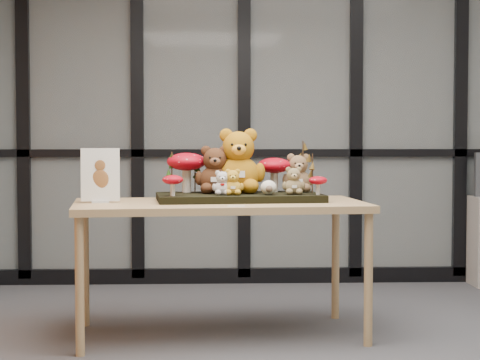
{
  "coord_description": "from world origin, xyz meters",
  "views": [
    {
      "loc": [
        -0.77,
        -4.48,
        1.2
      ],
      "look_at": [
        -0.56,
        0.6,
        0.93
      ],
      "focal_mm": 65.0,
      "sensor_mm": 36.0,
      "label": 1
    }
  ],
  "objects_px": {
    "display_table": "(219,213)",
    "bear_pooh_yellow": "(238,158)",
    "mushroom_back_right": "(274,173)",
    "mushroom_front_right": "(318,185)",
    "mushroom_front_left": "(173,184)",
    "bear_brown_medium": "(215,167)",
    "sign_holder": "(100,177)",
    "bear_beige_small": "(294,179)",
    "mushroom_back_left": "(187,171)",
    "bear_tan_back": "(298,171)",
    "bear_small_yellow": "(233,181)",
    "plush_cream_hedgehog": "(269,187)",
    "diorama_tray": "(239,197)",
    "bear_white_bow": "(222,182)"
  },
  "relations": [
    {
      "from": "bear_pooh_yellow",
      "to": "plush_cream_hedgehog",
      "type": "xyz_separation_m",
      "value": [
        0.17,
        -0.19,
        -0.17
      ]
    },
    {
      "from": "bear_tan_back",
      "to": "mushroom_front_left",
      "type": "bearing_deg",
      "value": -162.05
    },
    {
      "from": "mushroom_back_right",
      "to": "mushroom_front_right",
      "type": "relative_size",
      "value": 1.92
    },
    {
      "from": "diorama_tray",
      "to": "sign_holder",
      "type": "bearing_deg",
      "value": -176.94
    },
    {
      "from": "bear_small_yellow",
      "to": "plush_cream_hedgehog",
      "type": "distance_m",
      "value": 0.22
    },
    {
      "from": "bear_white_bow",
      "to": "display_table",
      "type": "bearing_deg",
      "value": 115.95
    },
    {
      "from": "bear_pooh_yellow",
      "to": "sign_holder",
      "type": "relative_size",
      "value": 1.35
    },
    {
      "from": "display_table",
      "to": "bear_pooh_yellow",
      "type": "bearing_deg",
      "value": 48.53
    },
    {
      "from": "bear_pooh_yellow",
      "to": "display_table",
      "type": "bearing_deg",
      "value": -131.47
    },
    {
      "from": "mushroom_back_right",
      "to": "bear_pooh_yellow",
      "type": "bearing_deg",
      "value": -159.23
    },
    {
      "from": "bear_pooh_yellow",
      "to": "plush_cream_hedgehog",
      "type": "height_order",
      "value": "bear_pooh_yellow"
    },
    {
      "from": "diorama_tray",
      "to": "bear_small_yellow",
      "type": "xyz_separation_m",
      "value": [
        -0.04,
        -0.1,
        0.11
      ]
    },
    {
      "from": "diorama_tray",
      "to": "bear_brown_medium",
      "type": "xyz_separation_m",
      "value": [
        -0.15,
        0.06,
        0.18
      ]
    },
    {
      "from": "bear_beige_small",
      "to": "bear_tan_back",
      "type": "bearing_deg",
      "value": 71.79
    },
    {
      "from": "bear_brown_medium",
      "to": "plush_cream_hedgehog",
      "type": "height_order",
      "value": "bear_brown_medium"
    },
    {
      "from": "diorama_tray",
      "to": "mushroom_back_left",
      "type": "bearing_deg",
      "value": 151.12
    },
    {
      "from": "mushroom_front_left",
      "to": "bear_brown_medium",
      "type": "bearing_deg",
      "value": 43.46
    },
    {
      "from": "bear_small_yellow",
      "to": "mushroom_back_right",
      "type": "height_order",
      "value": "mushroom_back_right"
    },
    {
      "from": "bear_brown_medium",
      "to": "plush_cream_hedgehog",
      "type": "relative_size",
      "value": 3.33
    },
    {
      "from": "bear_pooh_yellow",
      "to": "mushroom_back_left",
      "type": "bearing_deg",
      "value": 165.3
    },
    {
      "from": "bear_white_bow",
      "to": "sign_holder",
      "type": "bearing_deg",
      "value": 176.13
    },
    {
      "from": "diorama_tray",
      "to": "bear_pooh_yellow",
      "type": "bearing_deg",
      "value": 86.52
    },
    {
      "from": "bear_beige_small",
      "to": "mushroom_back_right",
      "type": "bearing_deg",
      "value": 105.8
    },
    {
      "from": "mushroom_front_right",
      "to": "bear_beige_small",
      "type": "bearing_deg",
      "value": 165.3
    },
    {
      "from": "bear_tan_back",
      "to": "bear_small_yellow",
      "type": "distance_m",
      "value": 0.49
    },
    {
      "from": "mushroom_front_left",
      "to": "mushroom_front_right",
      "type": "distance_m",
      "value": 0.86
    },
    {
      "from": "mushroom_back_right",
      "to": "diorama_tray",
      "type": "bearing_deg",
      "value": -142.31
    },
    {
      "from": "bear_brown_medium",
      "to": "plush_cream_hedgehog",
      "type": "distance_m",
      "value": 0.37
    },
    {
      "from": "mushroom_back_left",
      "to": "mushroom_front_right",
      "type": "distance_m",
      "value": 0.82
    },
    {
      "from": "mushroom_front_left",
      "to": "sign_holder",
      "type": "xyz_separation_m",
      "value": [
        -0.42,
        0.05,
        0.04
      ]
    },
    {
      "from": "sign_holder",
      "to": "bear_pooh_yellow",
      "type": "bearing_deg",
      "value": 8.55
    },
    {
      "from": "display_table",
      "to": "bear_beige_small",
      "type": "height_order",
      "value": "bear_beige_small"
    },
    {
      "from": "bear_pooh_yellow",
      "to": "bear_beige_small",
      "type": "distance_m",
      "value": 0.38
    },
    {
      "from": "bear_white_bow",
      "to": "bear_small_yellow",
      "type": "bearing_deg",
      "value": -6.14
    },
    {
      "from": "mushroom_back_left",
      "to": "mushroom_front_left",
      "type": "height_order",
      "value": "mushroom_back_left"
    },
    {
      "from": "mushroom_back_right",
      "to": "bear_small_yellow",
      "type": "bearing_deg",
      "value": -134.04
    },
    {
      "from": "bear_white_bow",
      "to": "sign_holder",
      "type": "xyz_separation_m",
      "value": [
        -0.71,
        -0.02,
        0.03
      ]
    },
    {
      "from": "bear_pooh_yellow",
      "to": "sign_holder",
      "type": "height_order",
      "value": "bear_pooh_yellow"
    },
    {
      "from": "bear_beige_small",
      "to": "mushroom_back_left",
      "type": "distance_m",
      "value": 0.67
    },
    {
      "from": "diorama_tray",
      "to": "bear_pooh_yellow",
      "type": "height_order",
      "value": "bear_pooh_yellow"
    },
    {
      "from": "mushroom_back_left",
      "to": "mushroom_front_right",
      "type": "height_order",
      "value": "mushroom_back_left"
    },
    {
      "from": "bear_tan_back",
      "to": "mushroom_back_right",
      "type": "bearing_deg",
      "value": 169.77
    },
    {
      "from": "bear_brown_medium",
      "to": "bear_white_bow",
      "type": "relative_size",
      "value": 1.99
    },
    {
      "from": "mushroom_back_right",
      "to": "mushroom_front_left",
      "type": "xyz_separation_m",
      "value": [
        -0.62,
        -0.35,
        -0.05
      ]
    },
    {
      "from": "bear_beige_small",
      "to": "mushroom_front_right",
      "type": "relative_size",
      "value": 1.48
    },
    {
      "from": "sign_holder",
      "to": "mushroom_front_left",
      "type": "bearing_deg",
      "value": -12.52
    },
    {
      "from": "mushroom_front_left",
      "to": "sign_holder",
      "type": "distance_m",
      "value": 0.43
    },
    {
      "from": "bear_beige_small",
      "to": "sign_holder",
      "type": "relative_size",
      "value": 0.57
    },
    {
      "from": "bear_tan_back",
      "to": "mushroom_back_right",
      "type": "distance_m",
      "value": 0.15
    },
    {
      "from": "bear_pooh_yellow",
      "to": "sign_holder",
      "type": "distance_m",
      "value": 0.85
    }
  ]
}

